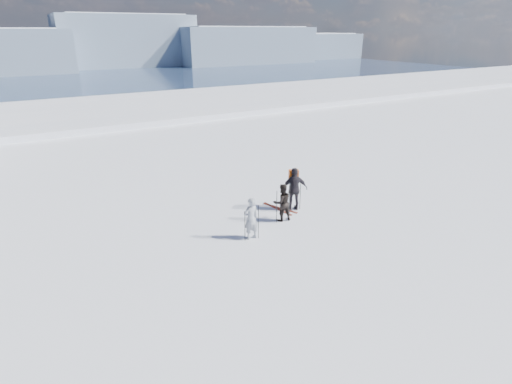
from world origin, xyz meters
TOP-DOWN VIEW (x-y plane):
  - lake_basin at (0.00, 30.00)m, footprint 820.00×820.00m
  - far_mountain_range at (29.60, 454.78)m, footprint 770.00×110.00m
  - skier_grey at (-2.20, 2.56)m, footprint 0.61×0.43m
  - skier_dark at (-0.39, 3.27)m, footprint 0.82×0.68m
  - skier_pack at (0.62, 3.86)m, footprint 1.18×0.83m
  - backpack at (0.71, 4.09)m, footprint 0.45×0.36m
  - ski_poles at (-0.66, 3.15)m, footprint 3.36×1.38m
  - skis_loose at (0.11, 4.23)m, footprint 0.78×1.69m

SIDE VIEW (x-z plane):
  - far_mountain_range at x=29.60m, z-range -33.69..19.31m
  - lake_basin at x=0.00m, z-range -42.31..29.31m
  - skis_loose at x=0.11m, z-range 0.00..0.03m
  - ski_poles at x=-0.66m, z-range -0.04..1.33m
  - skier_dark at x=-0.39m, z-range 0.00..1.54m
  - skier_grey at x=-2.20m, z-range 0.00..1.60m
  - skier_pack at x=0.62m, z-range 0.00..1.86m
  - backpack at x=0.71m, z-range 1.86..2.39m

